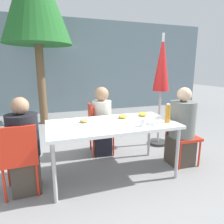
% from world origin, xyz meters
% --- Properties ---
extents(ground_plane, '(24.00, 24.00, 0.00)m').
position_xyz_m(ground_plane, '(0.00, 0.00, 0.00)').
color(ground_plane, gray).
extents(building_facade, '(10.00, 0.20, 3.00)m').
position_xyz_m(building_facade, '(0.00, 4.41, 1.50)').
color(building_facade, slate).
rests_on(building_facade, ground).
extents(dining_table, '(1.69, 0.88, 0.75)m').
position_xyz_m(dining_table, '(0.00, 0.00, 0.69)').
color(dining_table, white).
rests_on(dining_table, ground).
extents(chair_left, '(0.41, 0.41, 0.87)m').
position_xyz_m(chair_left, '(-1.14, -0.11, 0.51)').
color(chair_left, red).
rests_on(chair_left, ground).
extents(person_left, '(0.35, 0.35, 1.15)m').
position_xyz_m(person_left, '(-1.10, -0.03, 0.54)').
color(person_left, '#473D33').
rests_on(person_left, ground).
extents(chair_right, '(0.41, 0.41, 0.87)m').
position_xyz_m(chair_right, '(1.15, 0.04, 0.51)').
color(chair_right, red).
rests_on(chair_right, ground).
extents(person_right, '(0.38, 0.38, 1.19)m').
position_xyz_m(person_right, '(1.10, -0.04, 0.55)').
color(person_right, '#473D33').
rests_on(person_right, ground).
extents(chair_far, '(0.43, 0.43, 0.87)m').
position_xyz_m(chair_far, '(-0.02, 0.75, 0.51)').
color(chair_far, red).
rests_on(chair_far, ground).
extents(person_far, '(0.32, 0.32, 1.16)m').
position_xyz_m(person_far, '(0.06, 0.69, 0.56)').
color(person_far, black).
rests_on(person_far, ground).
extents(closed_umbrella, '(0.36, 0.36, 2.06)m').
position_xyz_m(closed_umbrella, '(1.22, 0.78, 1.43)').
color(closed_umbrella, '#333333').
rests_on(closed_umbrella, ground).
extents(plate_0, '(0.24, 0.24, 0.07)m').
position_xyz_m(plate_0, '(0.21, 0.14, 0.77)').
color(plate_0, white).
rests_on(plate_0, dining_table).
extents(plate_1, '(0.21, 0.21, 0.06)m').
position_xyz_m(plate_1, '(-0.36, 0.10, 0.77)').
color(plate_1, white).
rests_on(plate_1, dining_table).
extents(plate_2, '(0.24, 0.24, 0.07)m').
position_xyz_m(plate_2, '(0.54, 0.17, 0.77)').
color(plate_2, white).
rests_on(plate_2, dining_table).
extents(bottle, '(0.07, 0.07, 0.26)m').
position_xyz_m(bottle, '(0.71, -0.21, 0.87)').
color(bottle, '#B7751E').
rests_on(bottle, dining_table).
extents(drinking_cup, '(0.07, 0.07, 0.09)m').
position_xyz_m(drinking_cup, '(0.32, -0.26, 0.79)').
color(drinking_cup, white).
rests_on(drinking_cup, dining_table).
extents(salad_bowl, '(0.20, 0.20, 0.05)m').
position_xyz_m(salad_bowl, '(0.51, -0.22, 0.77)').
color(salad_bowl, white).
rests_on(salad_bowl, dining_table).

